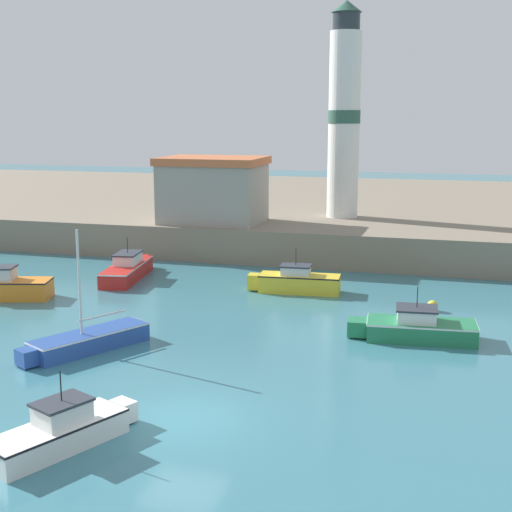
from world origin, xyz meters
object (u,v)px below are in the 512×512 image
at_px(motorboat_yellow_2, 297,281).
at_px(motorboat_green_5, 417,327).
at_px(motorboat_red_1, 128,269).
at_px(mooring_buoy, 432,306).
at_px(harbor_shed_mid_row, 213,189).
at_px(sailboat_blue_0, 87,340).
at_px(motorboat_white_3, 62,430).
at_px(lighthouse, 344,114).

distance_m(motorboat_yellow_2, motorboat_green_5, 9.43).
xyz_separation_m(motorboat_red_1, mooring_buoy, (17.38, -2.38, -0.30)).
height_order(motorboat_red_1, harbor_shed_mid_row, harbor_shed_mid_row).
bearing_deg(motorboat_yellow_2, sailboat_blue_0, -117.10).
bearing_deg(mooring_buoy, motorboat_green_5, -95.80).
height_order(motorboat_red_1, motorboat_white_3, motorboat_red_1).
bearing_deg(sailboat_blue_0, motorboat_yellow_2, 62.90).
xyz_separation_m(motorboat_yellow_2, mooring_buoy, (7.19, -1.90, -0.32)).
bearing_deg(motorboat_green_5, motorboat_red_1, 157.20).
xyz_separation_m(motorboat_red_1, motorboat_yellow_2, (10.19, -0.48, 0.02)).
relative_size(motorboat_yellow_2, motorboat_white_3, 1.06).
bearing_deg(mooring_buoy, lighthouse, 114.10).
height_order(motorboat_yellow_2, harbor_shed_mid_row, harbor_shed_mid_row).
relative_size(sailboat_blue_0, lighthouse, 0.37).
distance_m(sailboat_blue_0, motorboat_yellow_2, 13.22).
distance_m(motorboat_red_1, harbor_shed_mid_row, 9.60).
bearing_deg(motorboat_white_3, motorboat_yellow_2, 82.91).
height_order(lighthouse, harbor_shed_mid_row, lighthouse).
xyz_separation_m(sailboat_blue_0, motorboat_green_5, (12.73, 5.14, 0.11)).
height_order(motorboat_white_3, lighthouse, lighthouse).
distance_m(mooring_buoy, lighthouse, 19.49).
height_order(sailboat_blue_0, mooring_buoy, sailboat_blue_0).
bearing_deg(motorboat_green_5, mooring_buoy, 84.20).
xyz_separation_m(motorboat_white_3, motorboat_green_5, (9.15, 13.01, 0.02)).
bearing_deg(motorboat_yellow_2, harbor_shed_mid_row, 131.23).
relative_size(sailboat_blue_0, harbor_shed_mid_row, 0.81).
distance_m(motorboat_yellow_2, motorboat_white_3, 19.79).
xyz_separation_m(sailboat_blue_0, lighthouse, (6.18, 25.58, 8.99)).
relative_size(motorboat_white_3, mooring_buoy, 8.84).
bearing_deg(motorboat_yellow_2, mooring_buoy, -14.81).
height_order(mooring_buoy, harbor_shed_mid_row, harbor_shed_mid_row).
distance_m(mooring_buoy, harbor_shed_mid_row, 19.00).
xyz_separation_m(motorboat_red_1, harbor_shed_mid_row, (2.35, 8.47, 3.86)).
bearing_deg(harbor_shed_mid_row, motorboat_white_3, -79.31).
distance_m(motorboat_white_3, motorboat_green_5, 15.91).
distance_m(motorboat_green_5, lighthouse, 23.23).
distance_m(motorboat_yellow_2, harbor_shed_mid_row, 12.50).
bearing_deg(lighthouse, motorboat_green_5, -72.23).
xyz_separation_m(motorboat_white_3, lighthouse, (2.60, 33.45, 8.90)).
bearing_deg(lighthouse, sailboat_blue_0, -103.58).
bearing_deg(motorboat_red_1, sailboat_blue_0, -71.21).
bearing_deg(harbor_shed_mid_row, motorboat_green_5, -46.94).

